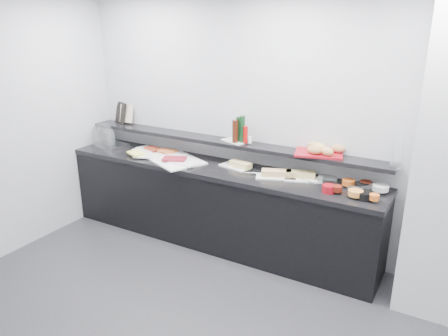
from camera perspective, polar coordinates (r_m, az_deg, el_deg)
The scene contains 53 objects.
back_wall at distance 4.52m, azimuth 8.49°, elevation 5.25°, with size 5.00×0.02×2.70m, color #B2B4B9.
buffet_cabinet at distance 4.86m, azimuth -1.09°, elevation -5.10°, with size 3.60×0.60×0.85m, color black.
counter_top at distance 4.69m, azimuth -1.13°, elevation -0.08°, with size 3.62×0.62×0.05m, color black.
wall_shelf at distance 4.76m, azimuth -0.06°, elevation 3.42°, with size 3.60×0.25×0.04m, color black.
cloche_base at distance 5.58m, azimuth -14.51°, elevation 2.92°, with size 0.41×0.27×0.04m, color #B9BBC1.
cloche_dome at distance 5.58m, azimuth -15.52°, elevation 3.94°, with size 0.41×0.27×0.34m, color white.
linen_runner at distance 5.04m, azimuth -7.33°, elevation 1.52°, with size 0.97×0.46×0.01m, color white.
platter_meat_a at distance 5.31m, azimuth -10.00°, elevation 2.47°, with size 0.26×0.17×0.01m, color white.
food_meat_a at distance 5.25m, azimuth -9.31°, elevation 2.54°, with size 0.19×0.12×0.02m, color maroon.
platter_salmon at distance 5.10m, azimuth -6.37°, elevation 1.93°, with size 0.26×0.17×0.01m, color white.
food_salmon at distance 5.14m, azimuth -7.40°, elevation 2.24°, with size 0.21×0.13×0.02m, color #CF5D2A.
platter_cheese at distance 5.05m, azimuth -9.92°, elevation 1.60°, with size 0.29×0.19×0.01m, color white.
food_cheese at distance 5.10m, azimuth -11.44°, elevation 1.89°, with size 0.21×0.14×0.02m, color #FEF862.
platter_meat_b at distance 4.77m, azimuth -5.18°, elevation 0.75°, with size 0.32×0.21×0.01m, color white.
food_meat_b at distance 4.84m, azimuth -6.51°, elevation 1.21°, with size 0.25×0.16×0.02m, color maroon.
sandwich_plate_left at distance 4.64m, azimuth 1.38°, elevation 0.14°, with size 0.34×0.15×0.01m, color white.
sandwich_food_left at distance 4.61m, azimuth 2.16°, elevation 0.47°, with size 0.24×0.09×0.06m, color #D8C171.
tongs_left at distance 4.55m, azimuth 2.19°, elevation -0.10°, with size 0.01×0.01×0.16m, color silver.
sandwich_plate_mid at distance 4.38m, azimuth 6.79°, elevation -1.16°, with size 0.39×0.17×0.01m, color white.
sandwich_food_mid at distance 4.38m, azimuth 6.86°, elevation -0.66°, with size 0.29×0.11×0.06m, color tan.
tongs_mid at distance 4.44m, azimuth 3.75°, elevation -0.65°, with size 0.01×0.01×0.16m, color #AAABB1.
sandwich_plate_right at distance 4.36m, azimuth 10.31°, elevation -1.47°, with size 0.36×0.16×0.01m, color white.
sandwich_food_right at distance 4.39m, azimuth 9.96°, elevation -0.78°, with size 0.29×0.11×0.06m, color tan.
tongs_right at distance 4.30m, azimuth 10.75°, elevation -1.63°, with size 0.01×0.01×0.16m, color silver.
bowl_glass_fruit at distance 4.29m, azimuth 13.37°, elevation -1.63°, with size 0.19×0.19×0.07m, color silver.
fill_glass_fruit at distance 4.26m, azimuth 15.95°, elevation -1.81°, with size 0.12×0.12×0.05m, color #D35C1C.
bowl_black_jam at distance 4.22m, azimuth 17.54°, elevation -2.38°, with size 0.12×0.12×0.07m, color black.
fill_black_jam at distance 4.27m, azimuth 18.01°, elevation -1.97°, with size 0.11×0.11×0.05m, color #5E1C0D.
bowl_glass_cream at distance 4.20m, azimuth 18.77°, elevation -2.60°, with size 0.21×0.21×0.07m, color white.
fill_glass_cream at distance 4.22m, azimuth 19.77°, elevation -2.44°, with size 0.15×0.15×0.05m, color white.
bowl_red_jam at distance 4.09m, azimuth 13.51°, elevation -2.65°, with size 0.12×0.12×0.07m, color maroon.
fill_red_jam at distance 4.08m, azimuth 14.53°, elevation -2.61°, with size 0.09×0.09×0.05m, color #5D180D.
bowl_glass_salmon at distance 4.08m, azimuth 16.73°, elevation -3.04°, with size 0.14×0.14×0.07m, color silver.
fill_glass_salmon at distance 4.03m, azimuth 16.82°, elevation -3.14°, with size 0.13×0.13×0.05m, color orange.
bowl_black_fruit at distance 4.03m, azimuth 17.97°, elevation -3.46°, with size 0.14×0.14×0.07m, color black.
fill_black_fruit at distance 3.99m, azimuth 19.03°, elevation -3.62°, with size 0.09×0.09×0.05m, color orange.
framed_print at distance 5.68m, azimuth -13.34°, elevation 7.04°, with size 0.24×0.02×0.26m, color black.
print_art at distance 5.60m, azimuth -12.63°, elevation 6.94°, with size 0.19×0.00×0.22m, color #CEB095.
condiment_tray at distance 4.70m, azimuth 1.49°, elevation 3.55°, with size 0.29×0.18×0.01m, color silver.
bottle_green_a at distance 4.65m, azimuth 1.92°, elevation 5.10°, with size 0.06×0.06×0.26m, color #103A19.
bottle_brown at distance 4.60m, azimuth 1.47°, elevation 4.82°, with size 0.06×0.06×0.24m, color #3B160A.
bottle_green_b at distance 4.61m, azimuth 2.39°, elevation 5.10°, with size 0.06×0.06×0.28m, color #0E3316.
bottle_hot at distance 4.59m, azimuth 2.84°, elevation 4.38°, with size 0.05×0.05×0.18m, color #B60E0D.
shaker_salt at distance 4.59m, azimuth 3.41°, elevation 3.68°, with size 0.04×0.04×0.07m, color white.
shaker_pepper at distance 4.66m, azimuth 2.93°, elevation 3.90°, with size 0.03×0.03×0.07m, color silver.
bread_tray at distance 4.36m, azimuth 12.27°, elevation 1.92°, with size 0.45×0.32×0.02m, color maroon.
bread_roll_nw at distance 4.39m, azimuth 12.26°, elevation 2.73°, with size 0.12×0.08×0.08m, color tan.
bread_roll_n at distance 4.41m, azimuth 11.71°, elevation 2.86°, with size 0.15×0.09×0.08m, color #AF8542.
bread_roll_ne at distance 4.37m, azimuth 14.65°, elevation 2.48°, with size 0.14×0.09×0.08m, color #B07343.
bread_roll_sw at distance 4.27m, azimuth 11.70°, elevation 2.31°, with size 0.14×0.09×0.08m, color #AB7941.
bread_roll_se at distance 4.25m, azimuth 13.34°, elevation 2.10°, with size 0.13×0.08×0.08m, color #C7864C.
bread_roll_mide at distance 4.36m, azimuth 12.43°, elevation 2.62°, with size 0.14×0.09×0.08m, color tan.
carafe at distance 4.12m, azimuth 21.74°, elevation 2.00°, with size 0.11×0.11×0.30m, color white.
Camera 1 is at (1.59, -2.10, 2.41)m, focal length 35.00 mm.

